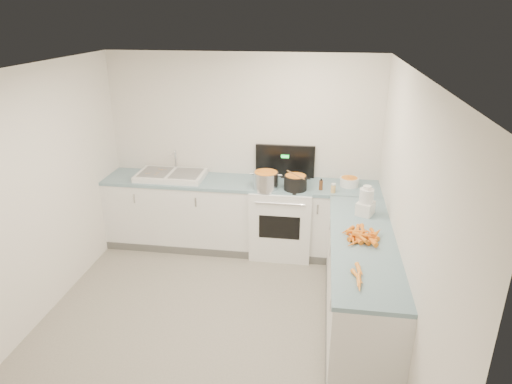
# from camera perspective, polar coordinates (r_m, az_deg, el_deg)

# --- Properties ---
(floor) EXTENTS (3.50, 4.00, 0.00)m
(floor) POSITION_cam_1_polar(r_m,az_deg,el_deg) (4.79, -5.72, -16.52)
(floor) COLOR gray
(floor) RESTS_ON ground
(ceiling) EXTENTS (3.50, 4.00, 0.00)m
(ceiling) POSITION_cam_1_polar(r_m,az_deg,el_deg) (3.79, -7.16, 14.65)
(ceiling) COLOR silver
(ceiling) RESTS_ON ground
(wall_back) EXTENTS (3.50, 0.00, 2.50)m
(wall_back) POSITION_cam_1_polar(r_m,az_deg,el_deg) (5.97, -1.59, 5.11)
(wall_back) COLOR silver
(wall_back) RESTS_ON ground
(wall_front) EXTENTS (3.50, 0.00, 2.50)m
(wall_front) POSITION_cam_1_polar(r_m,az_deg,el_deg) (2.57, -18.30, -21.38)
(wall_front) COLOR silver
(wall_front) RESTS_ON ground
(wall_left) EXTENTS (0.00, 4.00, 2.50)m
(wall_left) POSITION_cam_1_polar(r_m,az_deg,el_deg) (4.86, -26.75, -1.26)
(wall_left) COLOR silver
(wall_left) RESTS_ON ground
(wall_right) EXTENTS (0.00, 4.00, 2.50)m
(wall_right) POSITION_cam_1_polar(r_m,az_deg,el_deg) (4.08, 18.22, -4.16)
(wall_right) COLOR silver
(wall_right) RESTS_ON ground
(counter_back) EXTENTS (3.50, 0.62, 0.94)m
(counter_back) POSITION_cam_1_polar(r_m,az_deg,el_deg) (5.97, -2.01, -2.90)
(counter_back) COLOR white
(counter_back) RESTS_ON ground
(counter_right) EXTENTS (0.62, 2.20, 0.94)m
(counter_right) POSITION_cam_1_polar(r_m,az_deg,el_deg) (4.67, 12.85, -11.02)
(counter_right) COLOR white
(counter_right) RESTS_ON ground
(stove) EXTENTS (0.76, 0.65, 1.36)m
(stove) POSITION_cam_1_polar(r_m,az_deg,el_deg) (5.89, 3.25, -3.25)
(stove) COLOR white
(stove) RESTS_ON ground
(sink) EXTENTS (0.86, 0.52, 0.31)m
(sink) POSITION_cam_1_polar(r_m,az_deg,el_deg) (6.00, -10.57, 2.09)
(sink) COLOR white
(sink) RESTS_ON counter_back
(steel_pot) EXTENTS (0.36, 0.36, 0.23)m
(steel_pot) POSITION_cam_1_polar(r_m,az_deg,el_deg) (5.54, 1.23, 1.40)
(steel_pot) COLOR silver
(steel_pot) RESTS_ON stove
(black_pot) EXTENTS (0.36, 0.36, 0.20)m
(black_pot) POSITION_cam_1_polar(r_m,az_deg,el_deg) (5.52, 4.94, 1.09)
(black_pot) COLOR black
(black_pot) RESTS_ON stove
(wooden_spoon) EXTENTS (0.24, 0.29, 0.02)m
(wooden_spoon) POSITION_cam_1_polar(r_m,az_deg,el_deg) (5.48, 4.98, 2.15)
(wooden_spoon) COLOR #AD7A47
(wooden_spoon) RESTS_ON black_pot
(mixing_bowl) EXTENTS (0.25, 0.25, 0.11)m
(mixing_bowl) POSITION_cam_1_polar(r_m,az_deg,el_deg) (5.74, 11.57, 1.26)
(mixing_bowl) COLOR white
(mixing_bowl) RESTS_ON counter_back
(extract_bottle) EXTENTS (0.05, 0.05, 0.12)m
(extract_bottle) POSITION_cam_1_polar(r_m,az_deg,el_deg) (5.55, 8.12, 0.85)
(extract_bottle) COLOR #593319
(extract_bottle) RESTS_ON counter_back
(spice_jar) EXTENTS (0.06, 0.06, 0.10)m
(spice_jar) POSITION_cam_1_polar(r_m,az_deg,el_deg) (5.49, 9.63, 0.41)
(spice_jar) COLOR #E5B266
(spice_jar) RESTS_ON counter_back
(food_processor) EXTENTS (0.22, 0.24, 0.32)m
(food_processor) POSITION_cam_1_polar(r_m,az_deg,el_deg) (4.94, 13.57, -1.26)
(food_processor) COLOR white
(food_processor) RESTS_ON counter_right
(carrot_pile) EXTENTS (0.40, 0.45, 0.09)m
(carrot_pile) POSITION_cam_1_polar(r_m,az_deg,el_deg) (4.46, 13.07, -5.25)
(carrot_pile) COLOR orange
(carrot_pile) RESTS_ON counter_right
(peeled_carrots) EXTENTS (0.11, 0.42, 0.04)m
(peeled_carrots) POSITION_cam_1_polar(r_m,az_deg,el_deg) (3.83, 12.71, -10.29)
(peeled_carrots) COLOR orange
(peeled_carrots) RESTS_ON counter_right
(peelings) EXTENTS (0.23, 0.25, 0.01)m
(peelings) POSITION_cam_1_polar(r_m,az_deg,el_deg) (6.04, -12.19, 2.51)
(peelings) COLOR tan
(peelings) RESTS_ON sink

